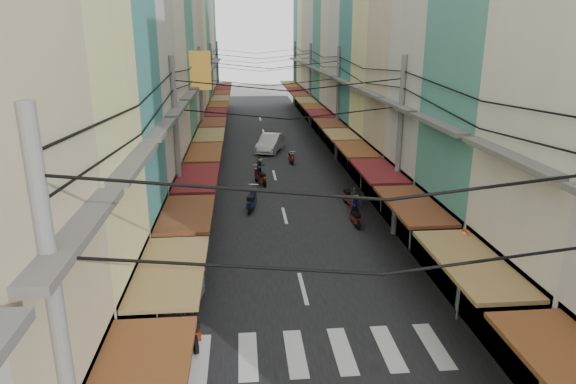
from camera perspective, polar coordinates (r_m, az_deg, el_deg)
ground at (r=21.11m, az=1.01°, el=-8.16°), size 160.00×160.00×0.00m
road at (r=40.05m, az=-2.09°, el=4.12°), size 10.00×80.00×0.02m
sidewalk_left at (r=40.23m, az=-11.40°, el=3.88°), size 3.00×80.00×0.06m
sidewalk_right at (r=40.91m, az=7.06°, el=4.31°), size 3.00×80.00×0.06m
crosswalk at (r=15.92m, az=3.46°, el=-17.30°), size 7.55×2.40×0.01m
building_row_left at (r=36.01m, az=-15.27°, el=17.77°), size 7.80×67.67×23.70m
building_row_right at (r=36.81m, az=11.08°, el=17.44°), size 7.80×68.98×22.59m
utility_poles at (r=34.13m, az=-1.73°, el=13.04°), size 10.20×66.13×8.20m
white_car at (r=41.33m, az=-1.96°, el=4.52°), size 5.29×3.30×1.74m
bicycle at (r=24.43m, az=18.43°, el=-5.46°), size 1.78×1.15×1.15m
moving_scooters at (r=24.33m, az=-2.10°, el=-3.29°), size 7.94×24.02×1.96m
parked_scooters at (r=19.21m, az=10.67°, el=-9.60°), size 13.37×14.52×1.01m
pedestrians at (r=20.95m, az=-10.27°, el=-5.60°), size 13.02×23.20×2.15m
market_umbrella at (r=21.14m, az=19.51°, el=-3.33°), size 2.14×2.14×2.25m
traffic_sign at (r=17.27m, az=18.88°, el=-6.53°), size 0.10×0.70×3.20m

